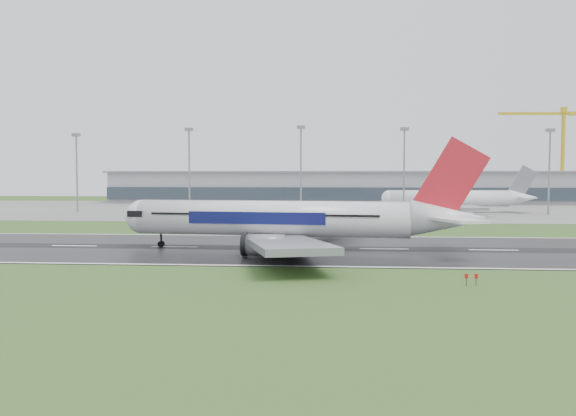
{
  "coord_description": "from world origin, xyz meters",
  "views": [
    {
      "loc": [
        -9.4,
        -109.14,
        13.95
      ],
      "look_at": [
        -19.02,
        12.0,
        7.0
      ],
      "focal_mm": 36.25,
      "sensor_mm": 36.0,
      "label": 1
    }
  ],
  "objects": [
    {
      "name": "terminal",
      "position": [
        0.0,
        185.0,
        7.5
      ],
      "size": [
        240.0,
        36.0,
        15.0
      ],
      "primitive_type": "cube",
      "color": "gray",
      "rests_on": "ground"
    },
    {
      "name": "floodmast_1",
      "position": [
        -62.24,
        100.0,
        14.95
      ],
      "size": [
        0.64,
        0.64,
        29.89
      ],
      "primitive_type": "cylinder",
      "color": "gray",
      "rests_on": "ground"
    },
    {
      "name": "floodmast_2",
      "position": [
        -21.34,
        100.0,
        15.22
      ],
      "size": [
        0.64,
        0.64,
        30.44
      ],
      "primitive_type": "cylinder",
      "color": "gray",
      "rests_on": "ground"
    },
    {
      "name": "runway",
      "position": [
        0.0,
        0.0,
        0.05
      ],
      "size": [
        400.0,
        45.0,
        0.1
      ],
      "primitive_type": "cube",
      "color": "black",
      "rests_on": "ground"
    },
    {
      "name": "floodmast_3",
      "position": [
        15.36,
        100.0,
        14.78
      ],
      "size": [
        0.64,
        0.64,
        29.57
      ],
      "primitive_type": "cylinder",
      "color": "gray",
      "rests_on": "ground"
    },
    {
      "name": "ground",
      "position": [
        0.0,
        0.0,
        0.0
      ],
      "size": [
        520.0,
        520.0,
        0.0
      ],
      "primitive_type": "plane",
      "color": "#2B4E1C",
      "rests_on": "ground"
    },
    {
      "name": "apron",
      "position": [
        0.0,
        125.0,
        0.04
      ],
      "size": [
        400.0,
        130.0,
        0.08
      ],
      "primitive_type": "cube",
      "color": "slate",
      "rests_on": "ground"
    },
    {
      "name": "floodmast_0",
      "position": [
        -104.76,
        100.0,
        14.07
      ],
      "size": [
        0.64,
        0.64,
        28.14
      ],
      "primitive_type": "cylinder",
      "color": "gray",
      "rests_on": "ground"
    },
    {
      "name": "tower_crane",
      "position": [
        107.57,
        200.0,
        24.09
      ],
      "size": [
        49.21,
        6.62,
        48.19
      ],
      "primitive_type": null,
      "rotation": [
        0.0,
        0.0,
        0.08
      ],
      "color": "gold",
      "rests_on": "ground"
    },
    {
      "name": "floodmast_4",
      "position": [
        65.35,
        100.0,
        14.42
      ],
      "size": [
        0.64,
        0.64,
        28.84
      ],
      "primitive_type": "cylinder",
      "color": "gray",
      "rests_on": "ground"
    },
    {
      "name": "parked_airliner",
      "position": [
        35.21,
        108.84,
        8.46
      ],
      "size": [
        58.29,
        54.44,
        16.75
      ],
      "primitive_type": null,
      "rotation": [
        0.0,
        0.0,
        0.02
      ],
      "color": "white",
      "rests_on": "apron"
    },
    {
      "name": "main_airliner",
      "position": [
        -16.3,
        -2.99,
        9.9
      ],
      "size": [
        72.35,
        69.52,
        19.6
      ],
      "primitive_type": null,
      "rotation": [
        0.0,
        0.0,
        -0.1
      ],
      "color": "silver",
      "rests_on": "runway"
    }
  ]
}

